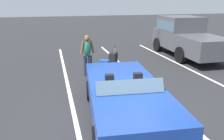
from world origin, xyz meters
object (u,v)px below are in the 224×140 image
duffel_bag (106,77)px  parked_pickup_truck_near (184,36)px  suitcase_medium_bright (104,67)px  suitcase_large_black (113,61)px  convertible_car (127,101)px  traveler_person (87,53)px

duffel_bag → parked_pickup_truck_near: size_ratio=0.14×
parked_pickup_truck_near → suitcase_medium_bright: bearing=115.0°
duffel_bag → parked_pickup_truck_near: (-2.80, 5.09, 0.95)m
suitcase_large_black → parked_pickup_truck_near: size_ratio=0.20×
convertible_car → suitcase_large_black: size_ratio=4.24×
duffel_bag → traveler_person: 1.26m
suitcase_medium_bright → traveler_person: bearing=127.1°
suitcase_large_black → traveler_person: bearing=58.7°
suitcase_large_black → duffel_bag: (1.42, -0.67, -0.21)m
suitcase_medium_bright → parked_pickup_truck_near: size_ratio=0.12×
suitcase_medium_bright → parked_pickup_truck_near: parked_pickup_truck_near is taller
convertible_car → traveler_person: traveler_person is taller
duffel_bag → traveler_person: (-0.82, -0.57, 0.77)m
suitcase_medium_bright → duffel_bag: 0.78m
convertible_car → parked_pickup_truck_near: bearing=143.9°
parked_pickup_truck_near → duffel_bag: bearing=121.5°
convertible_car → traveler_person: 3.84m
convertible_car → parked_pickup_truck_near: parked_pickup_truck_near is taller
suitcase_large_black → parked_pickup_truck_near: 4.70m
convertible_car → suitcase_large_black: convertible_car is taller
suitcase_medium_bright → duffel_bag: bearing=-145.9°
suitcase_large_black → parked_pickup_truck_near: bearing=-130.0°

